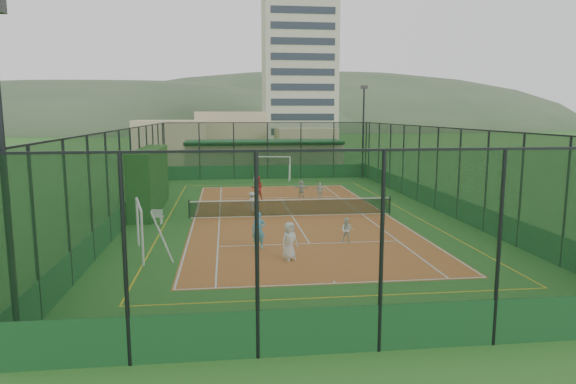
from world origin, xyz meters
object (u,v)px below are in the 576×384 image
at_px(coach, 258,188).
at_px(white_bench, 149,216).
at_px(child_near_mid, 259,230).
at_px(child_near_right, 347,230).
at_px(floodlight_sw, 5,191).
at_px(floodlight_ne, 363,132).
at_px(futsal_goal_far, 273,168).
at_px(child_near_left, 289,241).
at_px(child_far_back, 301,189).
at_px(clubhouse, 264,156).
at_px(apartment_tower, 299,69).
at_px(futsal_goal_near, 140,230).
at_px(child_far_left, 252,202).
at_px(child_far_right, 320,191).

bearing_deg(coach, white_bench, 47.63).
bearing_deg(child_near_mid, child_near_right, 17.77).
distance_m(floodlight_sw, floodlight_ne, 37.39).
height_order(futsal_goal_far, child_near_mid, futsal_goal_far).
xyz_separation_m(child_near_left, child_far_back, (2.72, 15.24, -0.16)).
bearing_deg(clubhouse, apartment_tower, 78.69).
bearing_deg(child_near_left, futsal_goal_far, 56.64).
height_order(apartment_tower, child_near_left, apartment_tower).
xyz_separation_m(clubhouse, futsal_goal_near, (-7.28, -29.33, -0.50)).
distance_m(floodlight_ne, child_far_left, 18.92).
distance_m(floodlight_sw, child_near_mid, 12.03).
bearing_deg(child_near_right, apartment_tower, 110.83).
distance_m(white_bench, child_near_right, 10.84).
relative_size(white_bench, child_far_left, 1.24).
relative_size(child_near_left, child_near_mid, 0.96).
distance_m(clubhouse, child_near_right, 28.44).
bearing_deg(child_near_right, child_far_left, 143.95).
distance_m(clubhouse, futsal_goal_near, 30.22).
distance_m(child_near_mid, child_far_right, 12.84).
bearing_deg(floodlight_sw, white_bench, 87.03).
height_order(floodlight_sw, child_far_left, floodlight_sw).
bearing_deg(floodlight_ne, futsal_goal_far, -177.17).
height_order(futsal_goal_far, child_far_back, futsal_goal_far).
bearing_deg(apartment_tower, clubhouse, -101.31).
xyz_separation_m(child_near_left, child_far_right, (3.78, 13.81, -0.16)).
height_order(apartment_tower, futsal_goal_far, apartment_tower).
xyz_separation_m(floodlight_sw, child_near_right, (10.31, 10.22, -3.54)).
height_order(futsal_goal_far, coach, futsal_goal_far).
distance_m(floodlight_sw, clubhouse, 39.63).
relative_size(child_far_left, coach, 0.72).
xyz_separation_m(child_far_left, child_far_back, (3.70, 4.96, 0.01)).
bearing_deg(futsal_goal_near, coach, -36.36).
bearing_deg(floodlight_sw, clubhouse, 77.44).
bearing_deg(futsal_goal_near, floodlight_sw, 159.53).
bearing_deg(child_far_back, floodlight_sw, 84.20).
relative_size(apartment_tower, child_far_back, 24.69).
bearing_deg(child_far_back, floodlight_ne, -107.06).
bearing_deg(futsal_goal_far, apartment_tower, 91.85).
height_order(child_near_mid, child_near_right, child_near_mid).
xyz_separation_m(clubhouse, child_near_left, (-1.22, -30.81, -0.79)).
height_order(child_near_mid, coach, coach).
bearing_deg(coach, child_far_back, -160.64).
xyz_separation_m(floodlight_sw, child_far_left, (6.40, 18.08, -3.52)).
distance_m(child_near_left, child_far_right, 14.32).
xyz_separation_m(futsal_goal_far, child_far_back, (1.11, -9.76, -0.40)).
relative_size(child_near_left, child_far_right, 1.27).
relative_size(floodlight_sw, coach, 4.94).
xyz_separation_m(clubhouse, child_near_right, (1.71, -28.38, -0.99)).
bearing_deg(child_far_left, child_near_mid, 58.90).
relative_size(child_far_back, coach, 0.73).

